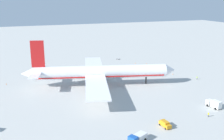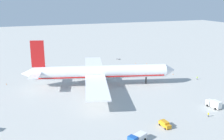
# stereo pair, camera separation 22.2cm
# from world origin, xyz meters

# --- Properties ---
(ground_plane) EXTENTS (600.00, 600.00, 0.00)m
(ground_plane) POSITION_xyz_m (0.00, 0.00, 0.00)
(ground_plane) COLOR #B2B2AD
(airliner) EXTENTS (71.73, 69.17, 21.99)m
(airliner) POSITION_xyz_m (-1.33, 0.35, 6.46)
(airliner) COLOR white
(airliner) RESTS_ON ground
(service_truck_0) EXTENTS (6.68, 4.97, 2.66)m
(service_truck_0) POSITION_xyz_m (-6.87, -53.16, 1.38)
(service_truck_0) COLOR #194CA5
(service_truck_0) RESTS_ON ground
(service_truck_1) EXTENTS (3.20, 6.19, 3.04)m
(service_truck_1) POSITION_xyz_m (31.45, -40.72, 1.63)
(service_truck_1) COLOR white
(service_truck_1) RESTS_ON ground
(service_van) EXTENTS (2.31, 4.86, 1.97)m
(service_van) POSITION_xyz_m (5.69, -47.70, 1.03)
(service_van) COLOR orange
(service_van) RESTS_ON ground
(baggage_cart_0) EXTENTS (2.49, 2.70, 0.40)m
(baggage_cart_0) POSITION_xyz_m (28.24, 48.75, 0.26)
(baggage_cart_0) COLOR gray
(baggage_cart_0) RESTS_ON ground
(ground_worker_2) EXTENTS (0.50, 0.50, 1.67)m
(ground_worker_2) POSITION_xyz_m (48.74, -8.34, 0.85)
(ground_worker_2) COLOR #3F3F47
(ground_worker_2) RESTS_ON ground
(ground_worker_4) EXTENTS (0.44, 0.44, 1.68)m
(ground_worker_4) POSITION_xyz_m (24.00, -46.54, 0.85)
(ground_worker_4) COLOR #3F3F47
(ground_worker_4) RESTS_ON ground
(traffic_cone_0) EXTENTS (0.36, 0.36, 0.55)m
(traffic_cone_0) POSITION_xyz_m (34.18, 33.87, 0.28)
(traffic_cone_0) COLOR orange
(traffic_cone_0) RESTS_ON ground
(traffic_cone_1) EXTENTS (0.36, 0.36, 0.55)m
(traffic_cone_1) POSITION_xyz_m (40.04, 30.18, 0.28)
(traffic_cone_1) COLOR orange
(traffic_cone_1) RESTS_ON ground
(traffic_cone_2) EXTENTS (0.36, 0.36, 0.55)m
(traffic_cone_2) POSITION_xyz_m (-42.65, 17.25, 0.28)
(traffic_cone_2) COLOR orange
(traffic_cone_2) RESTS_ON ground
(traffic_cone_3) EXTENTS (0.36, 0.36, 0.55)m
(traffic_cone_3) POSITION_xyz_m (42.29, 3.76, 0.28)
(traffic_cone_3) COLOR orange
(traffic_cone_3) RESTS_ON ground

